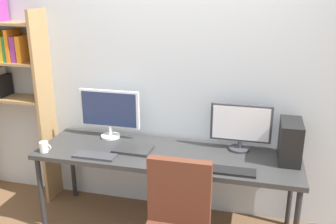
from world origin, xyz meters
TOP-DOWN VIEW (x-y plane):
  - wall_back at (0.00, 1.02)m, footprint 4.64×0.10m
  - desk at (0.00, 0.60)m, footprint 2.24×0.68m
  - monitor_left at (-0.60, 0.81)m, footprint 0.58×0.18m
  - monitor_right at (0.60, 0.81)m, footprint 0.52×0.18m
  - pc_tower at (1.00, 0.70)m, footprint 0.17×0.34m
  - keyboard_left at (-0.56, 0.37)m, footprint 0.36×0.13m
  - keyboard_right at (0.56, 0.37)m, footprint 0.39×0.13m
  - computer_mouse at (-0.05, 0.43)m, footprint 0.06×0.10m
  - laptop_closed at (-0.29, 0.57)m, footprint 0.32×0.23m
  - coffee_mug at (-1.02, 0.36)m, footprint 0.11×0.08m

SIDE VIEW (x-z plane):
  - desk at x=0.00m, z-range 0.32..1.06m
  - keyboard_left at x=-0.56m, z-range 0.74..0.76m
  - keyboard_right at x=0.56m, z-range 0.74..0.76m
  - laptop_closed at x=-0.29m, z-range 0.74..0.76m
  - computer_mouse at x=-0.05m, z-range 0.74..0.77m
  - coffee_mug at x=-1.02m, z-range 0.74..0.83m
  - pc_tower at x=1.00m, z-range 0.74..1.07m
  - monitor_right at x=0.60m, z-range 0.76..1.17m
  - monitor_left at x=-0.60m, z-range 0.77..1.22m
  - wall_back at x=0.00m, z-range 0.00..2.60m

